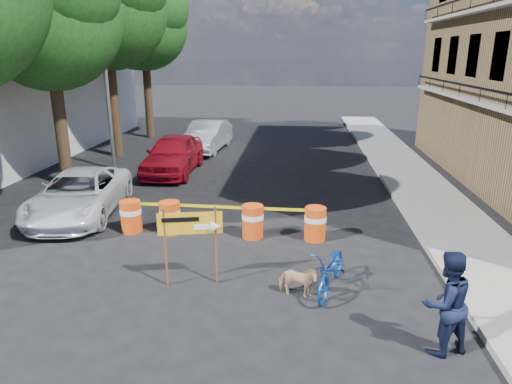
% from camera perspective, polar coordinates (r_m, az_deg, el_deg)
% --- Properties ---
extents(ground, '(120.00, 120.00, 0.00)m').
position_cam_1_polar(ground, '(10.09, -5.34, -11.25)').
color(ground, black).
rests_on(ground, ground).
extents(sidewalk_east, '(2.40, 40.00, 0.15)m').
position_cam_1_polar(sidewalk_east, '(16.09, 21.14, -1.09)').
color(sidewalk_east, gray).
rests_on(sidewalk_east, ground).
extents(tree_mid_a, '(5.25, 5.00, 8.68)m').
position_cam_1_polar(tree_mid_a, '(17.89, -24.51, 19.60)').
color(tree_mid_a, '#332316').
rests_on(tree_mid_a, ground).
extents(tree_mid_b, '(5.67, 5.40, 9.62)m').
position_cam_1_polar(tree_mid_b, '(22.46, -18.18, 21.26)').
color(tree_mid_b, '#332316').
rests_on(tree_mid_b, ground).
extents(tree_far, '(5.04, 4.80, 8.84)m').
position_cam_1_polar(tree_far, '(27.12, -13.78, 19.68)').
color(tree_far, '#332316').
rests_on(tree_far, ground).
extents(streetlamp, '(1.25, 0.18, 8.00)m').
position_cam_1_polar(streetlamp, '(19.77, -18.22, 15.12)').
color(streetlamp, gray).
rests_on(streetlamp, ground).
extents(barrel_far_left, '(0.58, 0.58, 0.90)m').
position_cam_1_polar(barrel_far_left, '(13.02, -15.36, -2.86)').
color(barrel_far_left, '#D5420C').
rests_on(barrel_far_left, ground).
extents(barrel_mid_left, '(0.58, 0.58, 0.90)m').
position_cam_1_polar(barrel_mid_left, '(12.69, -10.69, -3.05)').
color(barrel_mid_left, '#D5420C').
rests_on(barrel_mid_left, ground).
extents(barrel_mid_right, '(0.58, 0.58, 0.90)m').
position_cam_1_polar(barrel_mid_right, '(12.18, -0.41, -3.61)').
color(barrel_mid_right, '#D5420C').
rests_on(barrel_mid_right, ground).
extents(barrel_far_right, '(0.58, 0.58, 0.90)m').
position_cam_1_polar(barrel_far_right, '(12.12, 7.41, -3.87)').
color(barrel_far_right, '#D5420C').
rests_on(barrel_far_right, ground).
extents(detour_sign, '(1.32, 0.38, 1.73)m').
position_cam_1_polar(detour_sign, '(9.57, -7.24, -4.63)').
color(detour_sign, '#592D19').
rests_on(detour_sign, ground).
extents(pedestrian, '(1.07, 0.96, 1.80)m').
position_cam_1_polar(pedestrian, '(8.17, 22.65, -12.70)').
color(pedestrian, black).
rests_on(pedestrian, ground).
extents(bicycle, '(0.93, 1.14, 1.89)m').
position_cam_1_polar(bicycle, '(9.47, 9.61, -7.03)').
color(bicycle, '#13429D').
rests_on(bicycle, ground).
extents(dog, '(0.87, 0.53, 0.69)m').
position_cam_1_polar(dog, '(9.42, 5.21, -11.07)').
color(dog, tan).
rests_on(dog, ground).
extents(suv_white, '(2.75, 5.02, 1.33)m').
position_cam_1_polar(suv_white, '(14.78, -21.20, -0.24)').
color(suv_white, white).
rests_on(suv_white, ground).
extents(sedan_red, '(1.87, 4.62, 1.57)m').
position_cam_1_polar(sedan_red, '(19.00, -10.30, 4.69)').
color(sedan_red, maroon).
rests_on(sedan_red, ground).
extents(sedan_silver, '(1.99, 4.62, 1.48)m').
position_cam_1_polar(sedan_silver, '(23.20, -6.14, 6.98)').
color(sedan_silver, silver).
rests_on(sedan_silver, ground).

